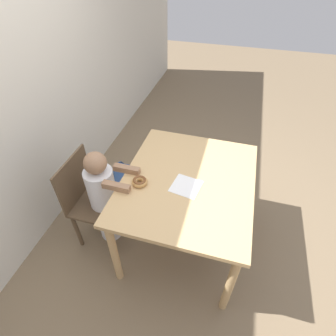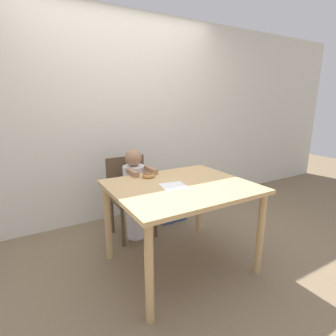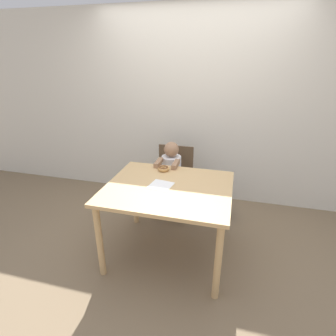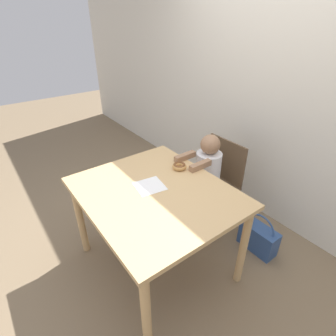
{
  "view_description": "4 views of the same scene",
  "coord_description": "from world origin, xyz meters",
  "px_view_note": "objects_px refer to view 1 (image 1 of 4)",
  "views": [
    {
      "loc": [
        -1.42,
        -0.25,
        2.18
      ],
      "look_at": [
        -0.04,
        0.15,
        0.9
      ],
      "focal_mm": 28.0,
      "sensor_mm": 36.0,
      "label": 1
    },
    {
      "loc": [
        -1.16,
        -1.78,
        1.47
      ],
      "look_at": [
        -0.04,
        0.15,
        0.9
      ],
      "focal_mm": 28.0,
      "sensor_mm": 36.0,
      "label": 2
    },
    {
      "loc": [
        0.55,
        -2.12,
        1.89
      ],
      "look_at": [
        -0.04,
        0.15,
        0.9
      ],
      "focal_mm": 28.0,
      "sensor_mm": 36.0,
      "label": 3
    },
    {
      "loc": [
        1.3,
        -0.86,
        1.89
      ],
      "look_at": [
        -0.04,
        0.15,
        0.9
      ],
      "focal_mm": 28.0,
      "sensor_mm": 36.0,
      "label": 4
    }
  ],
  "objects_px": {
    "child_figure": "(104,198)",
    "handbag": "(120,181)",
    "chair": "(93,199)",
    "donut": "(140,181)"
  },
  "relations": [
    {
      "from": "child_figure",
      "to": "handbag",
      "type": "relative_size",
      "value": 2.54
    },
    {
      "from": "child_figure",
      "to": "handbag",
      "type": "xyz_separation_m",
      "value": [
        0.56,
        0.15,
        -0.37
      ]
    },
    {
      "from": "chair",
      "to": "handbag",
      "type": "bearing_deg",
      "value": 3.11
    },
    {
      "from": "chair",
      "to": "donut",
      "type": "height_order",
      "value": "chair"
    },
    {
      "from": "chair",
      "to": "donut",
      "type": "relative_size",
      "value": 7.37
    },
    {
      "from": "chair",
      "to": "child_figure",
      "type": "bearing_deg",
      "value": -90.0
    },
    {
      "from": "donut",
      "to": "chair",
      "type": "bearing_deg",
      "value": 90.05
    },
    {
      "from": "chair",
      "to": "child_figure",
      "type": "relative_size",
      "value": 0.88
    },
    {
      "from": "child_figure",
      "to": "donut",
      "type": "height_order",
      "value": "child_figure"
    },
    {
      "from": "chair",
      "to": "handbag",
      "type": "relative_size",
      "value": 2.24
    }
  ]
}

